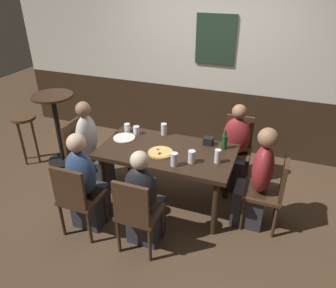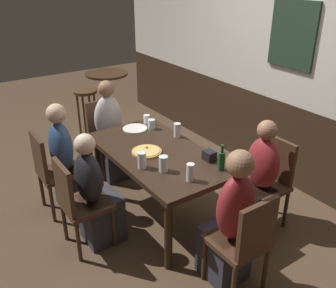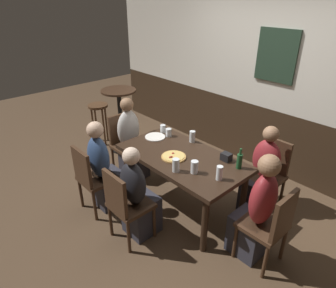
% 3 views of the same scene
% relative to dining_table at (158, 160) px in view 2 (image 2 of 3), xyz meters
% --- Properties ---
extents(ground_plane, '(12.00, 12.00, 0.00)m').
position_rel_dining_table_xyz_m(ground_plane, '(0.00, 0.00, -0.65)').
color(ground_plane, '#4C3826').
extents(wall_back, '(6.40, 0.13, 2.60)m').
position_rel_dining_table_xyz_m(wall_back, '(0.00, 1.65, 0.65)').
color(wall_back, '#332316').
rests_on(wall_back, ground_plane).
extents(dining_table, '(1.54, 0.83, 0.74)m').
position_rel_dining_table_xyz_m(dining_table, '(0.00, 0.00, 0.00)').
color(dining_table, black).
rests_on(dining_table, ground_plane).
extents(chair_head_east, '(0.40, 0.40, 0.88)m').
position_rel_dining_table_xyz_m(chair_head_east, '(1.18, 0.00, -0.15)').
color(chair_head_east, '#422B1C').
rests_on(chair_head_east, ground_plane).
extents(chair_left_near, '(0.40, 0.40, 0.88)m').
position_rel_dining_table_xyz_m(chair_left_near, '(-0.68, -0.83, -0.15)').
color(chair_left_near, '#422B1C').
rests_on(chair_left_near, ground_plane).
extents(chair_head_west, '(0.40, 0.40, 0.88)m').
position_rel_dining_table_xyz_m(chair_head_west, '(-1.18, 0.00, -0.15)').
color(chair_head_west, '#422B1C').
rests_on(chair_head_west, ground_plane).
extents(chair_right_far, '(0.40, 0.40, 0.88)m').
position_rel_dining_table_xyz_m(chair_right_far, '(0.68, 0.83, -0.15)').
color(chair_right_far, '#422B1C').
rests_on(chair_right_far, ground_plane).
extents(chair_mid_near, '(0.40, 0.40, 0.88)m').
position_rel_dining_table_xyz_m(chair_mid_near, '(0.00, -0.83, -0.15)').
color(chair_mid_near, '#422B1C').
rests_on(chair_mid_near, ground_plane).
extents(person_head_east, '(0.37, 0.34, 1.19)m').
position_rel_dining_table_xyz_m(person_head_east, '(1.02, 0.00, -0.14)').
color(person_head_east, '#2D2D38').
rests_on(person_head_east, ground_plane).
extents(person_left_near, '(0.34, 0.37, 1.16)m').
position_rel_dining_table_xyz_m(person_left_near, '(-0.68, -0.67, -0.16)').
color(person_left_near, '#2D2D38').
rests_on(person_left_near, ground_plane).
extents(person_head_west, '(0.37, 0.34, 1.18)m').
position_rel_dining_table_xyz_m(person_head_west, '(-1.02, 0.00, -0.15)').
color(person_head_west, '#2D2D38').
rests_on(person_head_west, ground_plane).
extents(person_right_far, '(0.34, 0.37, 1.12)m').
position_rel_dining_table_xyz_m(person_right_far, '(0.68, 0.67, -0.18)').
color(person_right_far, '#2D2D38').
rests_on(person_right_far, ground_plane).
extents(person_mid_near, '(0.34, 0.37, 1.10)m').
position_rel_dining_table_xyz_m(person_mid_near, '(0.00, -0.67, -0.19)').
color(person_mid_near, '#2D2D38').
rests_on(person_mid_near, ground_plane).
extents(pizza, '(0.29, 0.29, 0.03)m').
position_rel_dining_table_xyz_m(pizza, '(-0.04, -0.10, 0.10)').
color(pizza, tan).
rests_on(pizza, dining_table).
extents(pint_glass_amber, '(0.07, 0.07, 0.11)m').
position_rel_dining_table_xyz_m(pint_glass_amber, '(-0.64, 0.26, 0.14)').
color(pint_glass_amber, silver).
rests_on(pint_glass_amber, dining_table).
extents(beer_glass_tall, '(0.07, 0.07, 0.15)m').
position_rel_dining_table_xyz_m(beer_glass_tall, '(0.60, -0.07, 0.16)').
color(beer_glass_tall, silver).
rests_on(beer_glass_tall, dining_table).
extents(beer_glass_half, '(0.08, 0.08, 0.15)m').
position_rel_dining_table_xyz_m(beer_glass_half, '(0.19, -0.29, 0.16)').
color(beer_glass_half, silver).
rests_on(beer_glass_half, dining_table).
extents(tumbler_short, '(0.08, 0.08, 0.14)m').
position_rel_dining_table_xyz_m(tumbler_short, '(0.34, -0.16, 0.15)').
color(tumbler_short, silver).
rests_on(tumbler_short, dining_table).
extents(highball_clear, '(0.07, 0.07, 0.15)m').
position_rel_dining_table_xyz_m(highball_clear, '(-0.17, 0.35, 0.15)').
color(highball_clear, silver).
rests_on(highball_clear, dining_table).
extents(tumbler_water, '(0.08, 0.08, 0.11)m').
position_rel_dining_table_xyz_m(tumbler_water, '(-0.49, 0.24, 0.14)').
color(tumbler_water, silver).
rests_on(tumbler_water, dining_table).
extents(beer_bottle_green, '(0.06, 0.06, 0.24)m').
position_rel_dining_table_xyz_m(beer_bottle_green, '(0.60, 0.26, 0.18)').
color(beer_bottle_green, '#194723').
rests_on(beer_bottle_green, dining_table).
extents(plate_white_large, '(0.27, 0.27, 0.01)m').
position_rel_dining_table_xyz_m(plate_white_large, '(-0.59, 0.08, 0.10)').
color(plate_white_large, white).
rests_on(plate_white_large, dining_table).
extents(condiment_caddy, '(0.11, 0.09, 0.09)m').
position_rel_dining_table_xyz_m(condiment_caddy, '(0.41, 0.29, 0.13)').
color(condiment_caddy, black).
rests_on(condiment_caddy, dining_table).
extents(side_bar_table, '(0.56, 0.56, 1.05)m').
position_rel_dining_table_xyz_m(side_bar_table, '(-1.81, 0.36, -0.03)').
color(side_bar_table, black).
rests_on(side_bar_table, ground_plane).
extents(bar_stool, '(0.34, 0.34, 0.72)m').
position_rel_dining_table_xyz_m(bar_stool, '(-2.26, 0.21, -0.09)').
color(bar_stool, '#513521').
rests_on(bar_stool, ground_plane).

